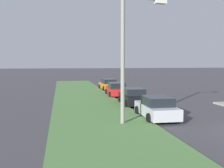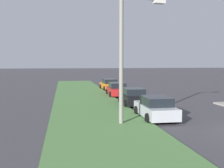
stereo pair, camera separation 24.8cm
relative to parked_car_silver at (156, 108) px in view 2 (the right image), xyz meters
name	(u,v)px [view 2 (the right image)]	position (x,y,z in m)	size (l,w,h in m)	color
grass_median	(90,107)	(5.33, 3.73, -0.66)	(60.00, 6.00, 0.12)	#517F42
parked_car_silver	(156,108)	(0.00, 0.00, 0.00)	(4.33, 2.08, 1.47)	#B2B5BA
parked_car_black	(133,97)	(5.77, -0.01, 0.00)	(4.36, 2.13, 1.47)	black
parked_car_red	(117,89)	(12.15, 0.13, 0.00)	(4.35, 2.11, 1.47)	red
parked_car_orange	(109,85)	(18.54, -0.12, 0.00)	(4.38, 2.17, 1.47)	orange
streetlight	(127,50)	(-1.28, 2.22, 3.67)	(0.73, 2.86, 7.50)	gray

